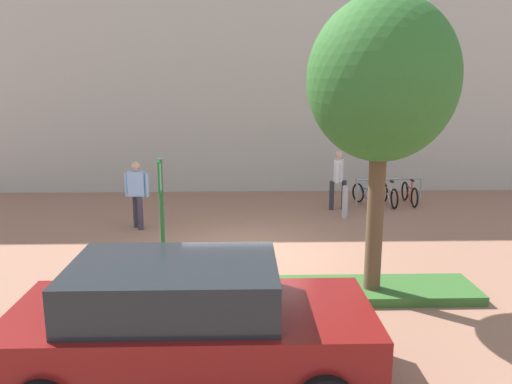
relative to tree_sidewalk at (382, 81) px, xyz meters
name	(u,v)px	position (x,y,z in m)	size (l,w,h in m)	color
ground_plane	(246,253)	(-2.14, 2.36, -3.63)	(60.00, 60.00, 0.00)	#936651
building_facade	(244,42)	(-2.14, 9.41, 1.37)	(28.00, 1.20, 10.00)	#B2ADA3
planter_strip	(274,291)	(-1.67, 0.08, -3.55)	(7.00, 1.10, 0.16)	#336028
tree_sidewalk	(382,81)	(0.00, 0.00, 0.00)	(2.38, 2.38, 4.97)	brown
parking_sign_post	(162,208)	(-3.55, 0.08, -2.06)	(0.08, 0.36, 2.39)	#2D7238
bike_at_sign	(171,273)	(-3.48, 0.29, -3.28)	(1.68, 0.42, 0.86)	black
bike_rack_cluster	(389,194)	(2.23, 6.73, -3.28)	(2.09, 1.69, 0.83)	#99999E
bollard_steel	(345,202)	(0.58, 5.19, -3.18)	(0.16, 0.16, 0.90)	#ADADB2
person_casual_tan	(338,176)	(0.58, 6.22, -2.65)	(0.51, 0.59, 1.72)	#2D2D38
person_shirt_white	(137,191)	(-4.86, 4.34, -2.65)	(0.61, 0.38, 1.72)	#383342
car_maroon_wagon	(188,325)	(-2.87, -2.48, -2.87)	(4.31, 2.03, 1.54)	maroon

